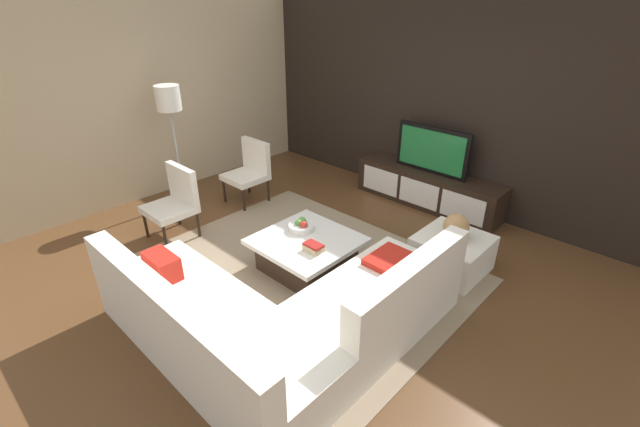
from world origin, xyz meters
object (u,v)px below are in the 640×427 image
television (432,150)px  decorative_ball (456,226)px  coffee_table (307,253)px  floor_lamp (169,106)px  ottoman (452,254)px  accent_chair_near (175,199)px  sectional_couch (278,317)px  accent_chair_far (250,168)px  book_stack (314,247)px  fruit_bowl (301,226)px  media_console (427,188)px

television → decorative_ball: (1.04, -1.23, -0.28)m
coffee_table → floor_lamp: bearing=-179.7°
ottoman → decorative_ball: decorative_ball is taller
coffee_table → accent_chair_near: bearing=-162.1°
television → sectional_couch: television is taller
television → decorative_ball: bearing=-49.8°
television → accent_chair_far: (-1.94, -1.59, -0.33)m
book_stack → television: bearing=92.8°
coffee_table → floor_lamp: floor_lamp is taller
coffee_table → fruit_bowl: bearing=150.6°
accent_chair_near → sectional_couch: bearing=-11.2°
television → accent_chair_near: size_ratio=1.21×
floor_lamp → fruit_bowl: size_ratio=5.87×
decorative_ball → media_console: bearing=130.2°
media_console → coffee_table: bearing=-92.5°
floor_lamp → book_stack: floor_lamp is taller
television → media_console: bearing=-90.0°
accent_chair_far → floor_lamp: bearing=-142.7°
sectional_couch → decorative_ball: 2.11m
sectional_couch → accent_chair_far: size_ratio=2.74×
decorative_ball → floor_lamp: bearing=-163.4°
coffee_table → accent_chair_near: 1.80m
sectional_couch → floor_lamp: bearing=163.1°
media_console → book_stack: 2.42m
coffee_table → accent_chair_far: size_ratio=1.14×
television → accent_chair_near: (-1.79, -2.84, -0.33)m
ottoman → book_stack: 1.52m
fruit_bowl → decorative_ball: size_ratio=1.04×
television → accent_chair_near: television is taller
media_console → television: bearing=90.0°
coffee_table → sectional_couch: bearing=-57.3°
floor_lamp → ottoman: (3.63, 1.08, -1.18)m
television → accent_chair_near: 3.37m
coffee_table → accent_chair_near: accent_chair_near is taller
coffee_table → ottoman: size_ratio=1.41×
media_console → decorative_ball: (1.04, -1.23, 0.28)m
media_console → ottoman: media_console is taller
media_console → accent_chair_far: (-1.94, -1.59, 0.24)m
media_console → fruit_bowl: bearing=-97.2°
ottoman → decorative_ball: (0.00, 0.00, 0.33)m
ottoman → accent_chair_far: (-2.98, -0.36, 0.29)m
media_console → ottoman: bearing=-49.8°
accent_chair_near → decorative_ball: accent_chair_near is taller
media_console → book_stack: (0.12, -2.41, 0.17)m
floor_lamp → accent_chair_far: (0.66, 0.72, -0.89)m
sectional_couch → fruit_bowl: (-0.79, 1.06, 0.14)m
accent_chair_far → ottoman: bearing=-3.6°
ottoman → accent_chair_far: bearing=-173.2°
television → fruit_bowl: (-0.28, -2.20, -0.39)m
media_console → book_stack: media_console is taller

